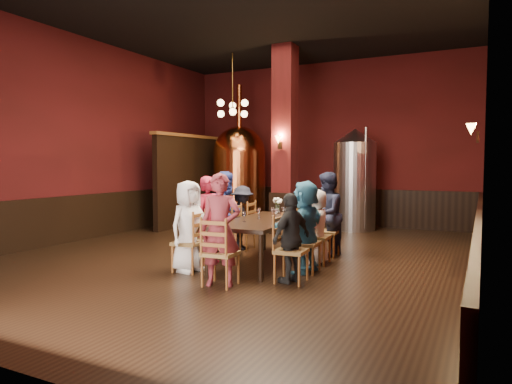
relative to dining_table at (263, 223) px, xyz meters
The scene contains 38 objects.
room 1.76m from the dining_table, 146.50° to the left, with size 10.00×10.02×4.50m.
wainscot_right 3.33m from the dining_table, ahead, with size 0.08×9.90×1.00m, color black.
wainscot_back 5.45m from the dining_table, 97.06° to the left, with size 7.90×0.08×1.00m, color black.
wainscot_left 4.65m from the dining_table, behind, with size 0.08×9.90×1.00m, color black.
column 3.73m from the dining_table, 106.64° to the left, with size 0.58×0.58×4.50m, color #4C1011.
partition 5.34m from the dining_table, 136.73° to the left, with size 0.22×3.50×2.40m, color black.
pendant_cluster 4.81m from the dining_table, 126.45° to the left, with size 0.90×0.90×1.70m, color #A57226, non-canonical shape.
sconce_wall 3.78m from the dining_table, 21.05° to the left, with size 0.20×0.20×0.36m, color black, non-canonical shape.
sconce_column 3.45m from the dining_table, 108.23° to the left, with size 0.20×0.20×0.36m, color black, non-canonical shape.
dining_table is the anchor object (origin of this frame).
chair_0 1.33m from the dining_table, 126.97° to the right, with size 0.46×0.46×0.92m, color brown, non-canonical shape.
person_0 1.31m from the dining_table, 126.97° to the right, with size 0.70×0.45×1.43m, color white.
chair_1 0.94m from the dining_table, 155.39° to the right, with size 0.46×0.46×0.92m, color brown, non-canonical shape.
person_1 0.91m from the dining_table, 155.39° to the right, with size 0.54×0.35×1.48m, color maroon.
chair_2 0.94m from the dining_table, 162.17° to the left, with size 0.46×0.46×0.92m, color brown, non-canonical shape.
person_2 0.92m from the dining_table, 162.17° to the left, with size 0.75×0.37×1.55m, color navy.
chair_3 1.33m from the dining_table, 133.76° to the left, with size 0.46×0.46×0.92m, color brown, non-canonical shape.
person_3 1.31m from the dining_table, 133.76° to the left, with size 0.81×0.47×1.26m, color black.
chair_4 1.33m from the dining_table, 46.24° to the right, with size 0.46×0.46×0.92m, color brown, non-canonical shape.
person_4 1.31m from the dining_table, 46.24° to the right, with size 0.75×0.31×1.28m, color black.
chair_5 0.94m from the dining_table, 17.83° to the right, with size 0.46×0.46×0.92m, color brown, non-canonical shape.
person_5 0.91m from the dining_table, 17.83° to the right, with size 1.33×0.42×1.44m, color teal.
chair_6 0.94m from the dining_table, 24.61° to the left, with size 0.46×0.46×0.92m, color brown, non-canonical shape.
person_6 0.91m from the dining_table, 24.61° to the left, with size 0.62×0.40×1.26m, color beige.
chair_7 1.33m from the dining_table, 53.03° to the left, with size 0.46×0.46×0.92m, color brown, non-canonical shape.
person_7 1.32m from the dining_table, 53.03° to the left, with size 0.75×0.37×1.54m, color #1B2037.
chair_8 1.57m from the dining_table, 86.61° to the right, with size 0.46×0.46×0.92m, color brown, non-canonical shape.
person_8 1.55m from the dining_table, 86.61° to the right, with size 0.57×0.38×1.57m, color maroon.
copper_kettle 5.19m from the dining_table, 123.04° to the left, with size 1.68×1.68×3.86m.
steel_vessel 4.64m from the dining_table, 85.13° to the left, with size 1.36×1.36×2.58m.
rose_vase 1.03m from the dining_table, 99.48° to the left, with size 0.18×0.18×0.31m.
wine_glass_0 0.31m from the dining_table, 54.02° to the left, with size 0.07×0.07×0.17m, color white, non-canonical shape.
wine_glass_1 0.37m from the dining_table, 85.35° to the left, with size 0.07×0.07×0.17m, color white, non-canonical shape.
wine_glass_2 0.29m from the dining_table, 129.71° to the left, with size 0.07×0.07×0.17m, color white, non-canonical shape.
wine_glass_3 0.26m from the dining_table, 13.91° to the left, with size 0.07×0.07×0.17m, color white, non-canonical shape.
wine_glass_4 0.48m from the dining_table, 105.06° to the right, with size 0.07×0.07×0.17m, color white, non-canonical shape.
wine_glass_5 0.17m from the dining_table, behind, with size 0.07×0.07×0.17m, color white, non-canonical shape.
wine_glass_6 0.53m from the dining_table, 70.61° to the left, with size 0.07×0.07×0.17m, color white, non-canonical shape.
Camera 1 is at (4.00, -7.36, 1.70)m, focal length 32.00 mm.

